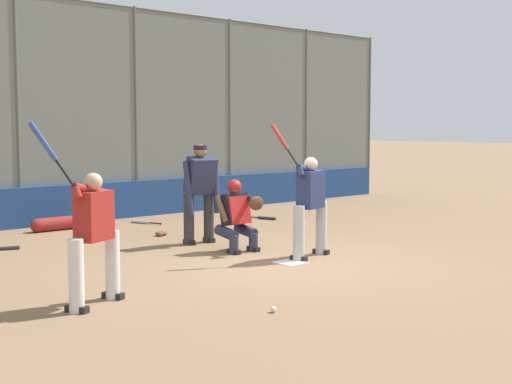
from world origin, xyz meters
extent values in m
plane|color=#846647|center=(0.00, 0.00, 0.00)|extent=(160.00, 160.00, 0.00)
cube|color=white|center=(0.00, 0.00, 0.01)|extent=(0.43, 0.43, 0.01)
cylinder|color=#515651|center=(-10.24, -6.71, 2.49)|extent=(0.08, 0.08, 4.98)
cylinder|color=#515651|center=(-7.31, -6.71, 2.49)|extent=(0.08, 0.08, 4.98)
cylinder|color=#515651|center=(-4.39, -6.71, 2.49)|extent=(0.08, 0.08, 4.98)
cylinder|color=#515651|center=(-1.46, -6.71, 2.49)|extent=(0.08, 0.08, 4.98)
cylinder|color=#515651|center=(1.46, -6.71, 2.49)|extent=(0.08, 0.08, 4.98)
cube|color=slate|center=(0.00, -6.71, 2.49)|extent=(20.47, 0.01, 4.98)
cylinder|color=#515651|center=(0.00, -6.71, 4.95)|extent=(20.47, 0.06, 0.06)
cube|color=navy|center=(0.00, -6.61, 0.43)|extent=(20.06, 0.18, 0.86)
cube|color=slate|center=(-3.81, -9.29, 0.06)|extent=(14.33, 3.05, 0.12)
cube|color=slate|center=(-3.81, -8.19, 0.22)|extent=(14.33, 0.55, 0.44)
cube|color=#B7BABC|center=(-3.81, -8.19, 0.48)|extent=(14.33, 0.24, 0.08)
cube|color=slate|center=(-3.81, -8.74, 0.38)|extent=(14.33, 0.55, 0.76)
cube|color=#B7BABC|center=(-3.81, -8.74, 0.80)|extent=(14.33, 0.24, 0.08)
cube|color=slate|center=(-3.81, -9.29, 0.54)|extent=(14.33, 0.55, 1.08)
cube|color=#B7BABC|center=(-3.81, -9.29, 1.12)|extent=(14.33, 0.24, 0.08)
cube|color=slate|center=(-3.81, -9.84, 0.70)|extent=(14.33, 0.55, 1.40)
cube|color=#B7BABC|center=(-3.81, -9.84, 1.44)|extent=(14.33, 0.24, 0.08)
cube|color=slate|center=(-3.81, -10.39, 0.86)|extent=(14.33, 0.55, 1.72)
cube|color=#B7BABC|center=(-3.81, -10.39, 1.76)|extent=(14.33, 0.24, 0.08)
cylinder|color=#B7B7BC|center=(-0.95, -0.21, 0.45)|extent=(0.19, 0.19, 0.89)
cube|color=black|center=(-0.95, -0.21, 0.04)|extent=(0.17, 0.30, 0.08)
cylinder|color=#B7B7BC|center=(-0.23, -0.03, 0.45)|extent=(0.19, 0.19, 0.89)
cube|color=black|center=(-0.23, -0.03, 0.04)|extent=(0.17, 0.30, 0.08)
cube|color=navy|center=(-0.59, -0.12, 1.13)|extent=(0.53, 0.38, 0.61)
sphere|color=beige|center=(-0.59, -0.12, 1.54)|extent=(0.23, 0.23, 0.23)
cylinder|color=navy|center=(-0.58, -0.14, 1.44)|extent=(0.63, 0.20, 0.23)
cylinder|color=navy|center=(-0.29, -0.07, 1.44)|extent=(0.15, 0.18, 0.17)
sphere|color=black|center=(-0.28, -0.10, 1.51)|extent=(0.04, 0.04, 0.04)
cylinder|color=black|center=(-0.22, -0.16, 1.65)|extent=(0.17, 0.16, 0.30)
cylinder|color=maroon|center=(-0.06, -0.30, 1.99)|extent=(0.27, 0.26, 0.43)
cylinder|color=#2D334C|center=(-0.27, -1.18, 0.16)|extent=(0.16, 0.16, 0.32)
cylinder|color=#2D334C|center=(-0.28, -1.38, 0.34)|extent=(0.21, 0.49, 0.25)
cube|color=black|center=(-0.27, -1.18, 0.04)|extent=(0.11, 0.26, 0.08)
cylinder|color=#2D334C|center=(0.15, -1.20, 0.16)|extent=(0.16, 0.16, 0.32)
cylinder|color=#2D334C|center=(0.14, -1.40, 0.34)|extent=(0.21, 0.49, 0.25)
cube|color=black|center=(0.15, -1.20, 0.04)|extent=(0.11, 0.26, 0.08)
cube|color=black|center=(-0.07, -1.44, 0.73)|extent=(0.48, 0.39, 0.58)
cube|color=#B21E1E|center=(-0.07, -1.29, 0.73)|extent=(0.42, 0.16, 0.48)
sphere|color=brown|center=(-0.07, -1.44, 1.09)|extent=(0.21, 0.21, 0.21)
sphere|color=#B21E1E|center=(-0.07, -1.44, 1.13)|extent=(0.24, 0.24, 0.24)
cylinder|color=black|center=(-0.24, -1.18, 0.90)|extent=(0.32, 0.55, 0.17)
ellipsoid|color=#56331E|center=(-0.12, -0.93, 0.87)|extent=(0.30, 0.11, 0.24)
cylinder|color=brown|center=(0.21, -1.45, 0.75)|extent=(0.11, 0.33, 0.46)
cylinder|color=#333333|center=(-0.32, -2.47, 0.47)|extent=(0.19, 0.19, 0.93)
cube|color=black|center=(-0.32, -2.47, 0.04)|extent=(0.14, 0.29, 0.08)
cylinder|color=#333333|center=(0.11, -2.52, 0.47)|extent=(0.19, 0.19, 0.93)
cube|color=black|center=(0.11, -2.52, 0.04)|extent=(0.14, 0.29, 0.08)
cube|color=#282D4C|center=(-0.10, -2.43, 1.26)|extent=(0.56, 0.50, 0.71)
sphere|color=#936B4C|center=(-0.10, -2.43, 1.71)|extent=(0.23, 0.23, 0.23)
cylinder|color=black|center=(-0.10, -2.43, 1.77)|extent=(0.24, 0.24, 0.08)
cylinder|color=#282D4C|center=(-0.38, -2.33, 1.05)|extent=(0.19, 0.27, 0.99)
cylinder|color=#282D4C|center=(0.20, -2.40, 1.05)|extent=(0.13, 0.25, 0.99)
cylinder|color=silver|center=(3.32, 0.19, 0.43)|extent=(0.18, 0.18, 0.86)
cube|color=black|center=(3.32, 0.19, 0.04)|extent=(0.22, 0.30, 0.08)
cylinder|color=silver|center=(3.97, 0.49, 0.43)|extent=(0.18, 0.18, 0.86)
cube|color=black|center=(3.97, 0.49, 0.04)|extent=(0.22, 0.30, 0.08)
cube|color=maroon|center=(3.64, 0.34, 1.09)|extent=(0.54, 0.44, 0.59)
sphere|color=tan|center=(3.64, 0.34, 1.50)|extent=(0.22, 0.22, 0.22)
cylinder|color=maroon|center=(3.66, 0.32, 1.40)|extent=(0.60, 0.29, 0.22)
cylinder|color=maroon|center=(3.92, 0.43, 1.40)|extent=(0.17, 0.18, 0.16)
sphere|color=black|center=(3.93, 0.41, 1.46)|extent=(0.04, 0.04, 0.04)
cylinder|color=black|center=(4.02, 0.36, 1.61)|extent=(0.20, 0.14, 0.33)
cylinder|color=#334789|center=(4.22, 0.24, 1.99)|extent=(0.31, 0.23, 0.47)
cylinder|color=#28282D|center=(2.87, -4.16, 0.03)|extent=(0.45, 0.21, 0.07)
sphere|color=black|center=(-3.16, -4.64, 0.03)|extent=(0.04, 0.04, 0.04)
cylinder|color=black|center=(-3.21, -4.48, 0.03)|extent=(0.13, 0.32, 0.03)
cylinder|color=#28282D|center=(-3.33, -4.11, 0.03)|extent=(0.20, 0.45, 0.07)
sphere|color=black|center=(-0.95, -4.97, 0.03)|extent=(0.04, 0.04, 0.04)
cylinder|color=black|center=(-0.90, -5.13, 0.03)|extent=(0.13, 0.33, 0.03)
cylinder|color=#B7BCC1|center=(-0.77, -5.52, 0.03)|extent=(0.21, 0.46, 0.07)
ellipsoid|color=brown|center=(-0.10, -3.71, 0.05)|extent=(0.28, 0.18, 0.10)
ellipsoid|color=brown|center=(-0.02, -3.63, 0.04)|extent=(0.10, 0.08, 0.08)
sphere|color=white|center=(2.28, 2.02, 0.04)|extent=(0.07, 0.07, 0.07)
cylinder|color=maroon|center=(1.04, -5.78, 0.14)|extent=(0.98, 0.28, 0.28)
sphere|color=maroon|center=(0.55, -5.78, 0.14)|extent=(0.27, 0.27, 0.27)
sphere|color=maroon|center=(1.53, -5.78, 0.14)|extent=(0.27, 0.27, 0.27)
camera|label=1|loc=(7.87, 7.90, 2.15)|focal=50.00mm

